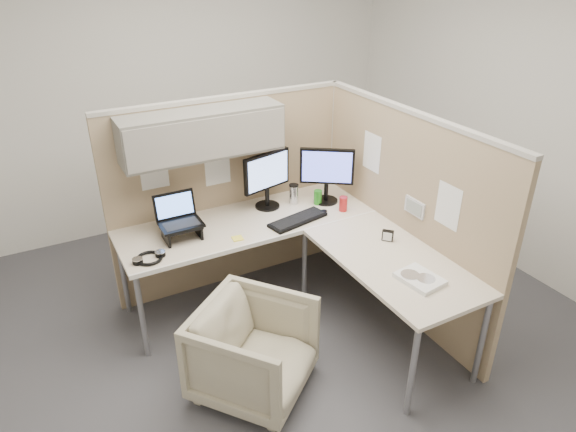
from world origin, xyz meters
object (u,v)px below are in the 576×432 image
office_chair (254,347)px  keyboard (298,220)px  desk (299,242)px  monitor_left (267,176)px

office_chair → keyboard: 1.11m
office_chair → keyboard: (0.73, 0.74, 0.39)m
office_chair → keyboard: size_ratio=1.43×
desk → monitor_left: bearing=88.4°
desk → monitor_left: (0.02, 0.55, 0.32)m
desk → monitor_left: monitor_left is taller
office_chair → monitor_left: monitor_left is taller
desk → office_chair: bearing=-140.1°
desk → keyboard: size_ratio=4.12×
desk → keyboard: keyboard is taller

